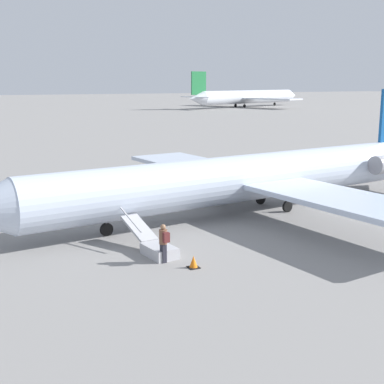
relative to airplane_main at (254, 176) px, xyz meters
The scene contains 6 objects.
ground_plane 2.41m from the airplane_main, ahead, with size 600.00×600.00×0.00m, color gray.
airplane_main is the anchor object (origin of this frame).
airplane_taxiing_distant 135.63m from the airplane_main, 121.48° to the right, with size 48.96×38.25×10.50m.
boarding_stairs 10.07m from the airplane_main, 30.50° to the left, with size 1.52×4.11×1.78m.
passenger 10.77m from the airplane_main, 36.16° to the left, with size 0.36×0.55×1.74m.
traffic_cone_near_stairs 10.96m from the airplane_main, 44.01° to the left, with size 0.48×0.48×0.53m.
Camera 1 is at (16.33, 26.94, 7.86)m, focal length 50.00 mm.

